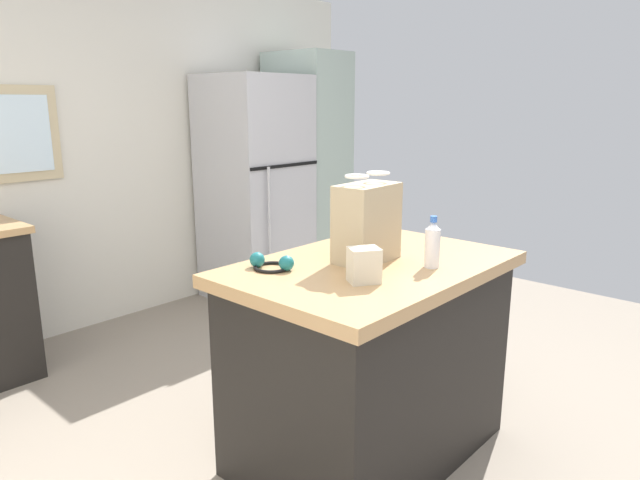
{
  "coord_description": "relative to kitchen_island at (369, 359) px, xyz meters",
  "views": [
    {
      "loc": [
        -1.86,
        -1.31,
        1.59
      ],
      "look_at": [
        0.06,
        0.42,
        0.97
      ],
      "focal_mm": 32.15,
      "sensor_mm": 36.0,
      "label": 1
    }
  ],
  "objects": [
    {
      "name": "ground",
      "position": [
        -0.06,
        -0.12,
        -0.46
      ],
      "size": [
        6.27,
        6.27,
        0.0
      ],
      "primitive_type": "plane",
      "color": "gray"
    },
    {
      "name": "back_wall",
      "position": [
        -0.07,
        2.49,
        0.8
      ],
      "size": [
        5.2,
        0.13,
        2.52
      ],
      "color": "silver",
      "rests_on": "ground"
    },
    {
      "name": "kitchen_island",
      "position": [
        0.0,
        0.0,
        0.0
      ],
      "size": [
        1.26,
        0.85,
        0.92
      ],
      "color": "black",
      "rests_on": "ground"
    },
    {
      "name": "refrigerator",
      "position": [
        1.17,
        2.07,
        0.44
      ],
      "size": [
        0.72,
        0.74,
        1.8
      ],
      "color": "#B7B7BC",
      "rests_on": "ground"
    },
    {
      "name": "tall_cabinet",
      "position": [
        1.8,
        2.07,
        0.54
      ],
      "size": [
        0.49,
        0.66,
        2.0
      ],
      "color": "#9EB2A8",
      "rests_on": "ground"
    },
    {
      "name": "shopping_bag",
      "position": [
        0.01,
        0.03,
        0.63
      ],
      "size": [
        0.3,
        0.18,
        0.38
      ],
      "color": "tan",
      "rests_on": "kitchen_island"
    },
    {
      "name": "small_box",
      "position": [
        -0.24,
        -0.15,
        0.52
      ],
      "size": [
        0.15,
        0.14,
        0.14
      ],
      "primitive_type": "cube",
      "rotation": [
        0.0,
        0.0,
        -0.58
      ],
      "color": "beige",
      "rests_on": "kitchen_island"
    },
    {
      "name": "bottle",
      "position": [
        0.11,
        -0.23,
        0.55
      ],
      "size": [
        0.06,
        0.06,
        0.22
      ],
      "color": "white",
      "rests_on": "kitchen_island"
    },
    {
      "name": "ear_defenders",
      "position": [
        -0.36,
        0.25,
        0.48
      ],
      "size": [
        0.19,
        0.19,
        0.06
      ],
      "color": "black",
      "rests_on": "kitchen_island"
    }
  ]
}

